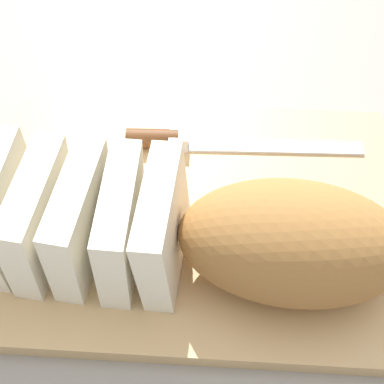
# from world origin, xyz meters

# --- Properties ---
(ground_plane) EXTENTS (3.00, 3.00, 0.00)m
(ground_plane) POSITION_xyz_m (0.00, 0.00, 0.00)
(ground_plane) COLOR gray
(cutting_board) EXTENTS (0.42, 0.30, 0.02)m
(cutting_board) POSITION_xyz_m (0.00, 0.00, 0.01)
(cutting_board) COLOR tan
(cutting_board) RESTS_ON ground_plane
(bread_loaf) EXTENTS (0.40, 0.13, 0.10)m
(bread_loaf) POSITION_xyz_m (-0.00, 0.06, 0.07)
(bread_loaf) COLOR #996633
(bread_loaf) RESTS_ON cutting_board
(bread_knife) EXTENTS (0.25, 0.03, 0.02)m
(bread_knife) POSITION_xyz_m (0.01, -0.08, 0.03)
(bread_knife) COLOR silver
(bread_knife) RESTS_ON cutting_board
(crumb_near_knife) EXTENTS (0.00, 0.00, 0.00)m
(crumb_near_knife) POSITION_xyz_m (0.07, 0.05, 0.02)
(crumb_near_knife) COLOR tan
(crumb_near_knife) RESTS_ON cutting_board
(crumb_near_loaf) EXTENTS (0.00, 0.00, 0.00)m
(crumb_near_loaf) POSITION_xyz_m (0.05, -0.01, 0.02)
(crumb_near_loaf) COLOR tan
(crumb_near_loaf) RESTS_ON cutting_board
(crumb_stray_left) EXTENTS (0.00, 0.00, 0.00)m
(crumb_stray_left) POSITION_xyz_m (0.01, 0.08, 0.02)
(crumb_stray_left) COLOR tan
(crumb_stray_left) RESTS_ON cutting_board
(crumb_stray_right) EXTENTS (0.01, 0.01, 0.01)m
(crumb_stray_right) POSITION_xyz_m (0.04, -0.06, 0.02)
(crumb_stray_right) COLOR tan
(crumb_stray_right) RESTS_ON cutting_board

